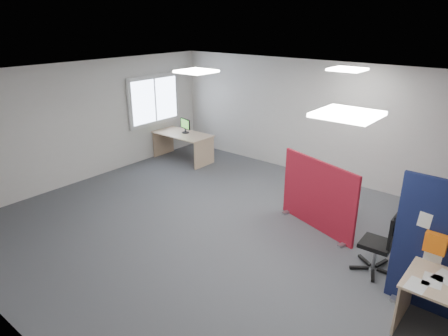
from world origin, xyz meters
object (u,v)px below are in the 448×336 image
Objects in this scene: red_divider at (318,196)px; second_desk at (184,140)px; monitor_second at (185,125)px; office_chair at (385,239)px.

red_divider reaches higher than second_desk.
red_divider is 4.00× the size of monitor_second.
second_desk is 0.39m from monitor_second.
red_divider is 4.59m from monitor_second.
monitor_second is (-4.43, 1.18, 0.31)m from red_divider.
office_chair is at bearing -6.16° from red_divider.
red_divider is at bearing 153.60° from office_chair.
monitor_second is at bearing -176.90° from red_divider.
second_desk is (-4.45, 1.13, -0.08)m from red_divider.
monitor_second is 6.11m from office_chair.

